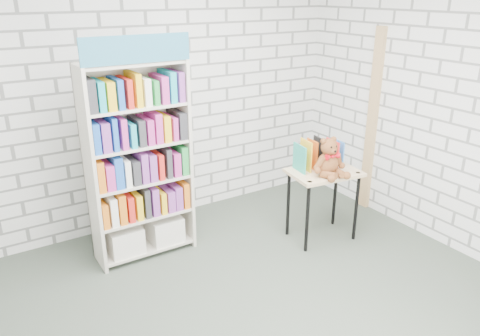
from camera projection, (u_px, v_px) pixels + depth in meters
ground at (255, 310)px, 3.84m from camera, size 4.50×4.50×0.00m
room_shell at (259, 96)px, 3.20m from camera, size 4.52×4.02×2.81m
bookshelf at (139, 161)px, 4.36m from camera, size 0.94×0.37×2.12m
display_table at (324, 181)px, 4.75m from camera, size 0.76×0.57×0.75m
table_books at (319, 154)px, 4.76m from camera, size 0.51×0.28×0.29m
teddy_bear at (329, 161)px, 4.56m from camera, size 0.36×0.33×0.38m
door_trim at (372, 122)px, 5.32m from camera, size 0.05×0.12×2.10m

